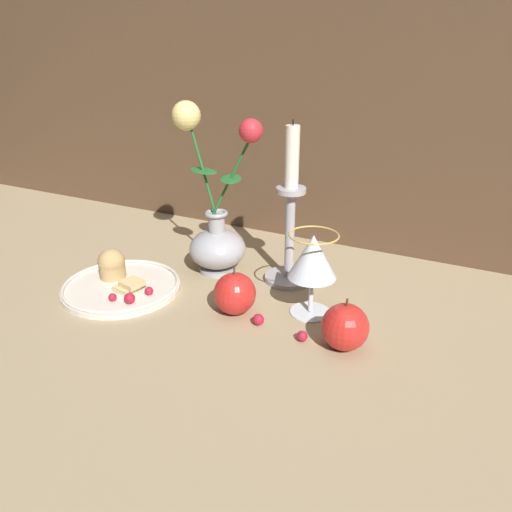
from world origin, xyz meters
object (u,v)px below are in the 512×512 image
object	(u,v)px
apple_beside_vase	(234,293)
apple_near_glass	(345,327)
vase	(216,227)
candlestick	(290,224)
plate_with_pastries	(120,282)
wine_glass	(313,259)

from	to	relation	value
apple_beside_vase	apple_near_glass	distance (m)	0.21
apple_beside_vase	apple_near_glass	world-z (taller)	same
vase	apple_near_glass	xyz separation A→B (m)	(0.32, -0.15, -0.06)
candlestick	apple_near_glass	bearing A→B (deg)	-46.26
plate_with_pastries	wine_glass	size ratio (longest dim) A/B	1.51
candlestick	apple_near_glass	world-z (taller)	candlestick
plate_with_pastries	wine_glass	bearing A→B (deg)	12.49
vase	apple_beside_vase	bearing A→B (deg)	-49.48
candlestick	wine_glass	bearing A→B (deg)	-49.74
wine_glass	candlestick	xyz separation A→B (m)	(-0.08, 0.10, 0.02)
candlestick	apple_beside_vase	bearing A→B (deg)	-102.96
vase	apple_beside_vase	world-z (taller)	vase
plate_with_pastries	vase	bearing A→B (deg)	50.71
vase	candlestick	xyz separation A→B (m)	(0.15, 0.03, 0.02)
vase	wine_glass	distance (m)	0.24
vase	plate_with_pastries	xyz separation A→B (m)	(-0.12, -0.15, -0.08)
plate_with_pastries	apple_beside_vase	world-z (taller)	apple_beside_vase
plate_with_pastries	wine_glass	xyz separation A→B (m)	(0.36, 0.08, 0.09)
vase	apple_near_glass	size ratio (longest dim) A/B	3.91
vase	candlestick	bearing A→B (deg)	9.62
vase	apple_beside_vase	size ratio (longest dim) A/B	3.90
wine_glass	vase	bearing A→B (deg)	162.49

